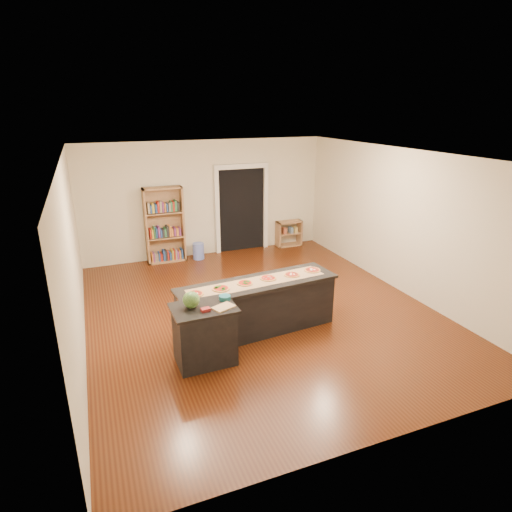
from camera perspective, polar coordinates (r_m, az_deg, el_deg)
name	(u,v)px	position (r m, az deg, el deg)	size (l,w,h in m)	color
room	(260,238)	(7.37, 0.57, 2.45)	(6.00, 7.00, 2.80)	beige
doorway	(242,204)	(10.87, -1.94, 6.92)	(1.40, 0.09, 2.21)	black
kitchen_island	(258,306)	(7.05, 0.20, -6.74)	(2.66, 0.72, 0.88)	black
side_counter	(205,334)	(6.28, -6.87, -10.35)	(0.89, 0.65, 0.89)	black
bookshelf	(165,225)	(10.29, -12.08, 4.04)	(0.90, 0.32, 1.79)	#A97D52
low_shelf	(289,233)	(11.42, 4.41, 3.02)	(0.68, 0.29, 0.68)	#A97D52
waste_bin	(198,251)	(10.52, -7.69, 0.66)	(0.27, 0.27, 0.40)	#627ADB
kraft_paper	(258,282)	(6.87, 0.21, -3.47)	(2.31, 0.42, 0.00)	#A58355
watermelon	(191,300)	(6.03, -8.63, -5.79)	(0.24, 0.24, 0.24)	#144214
cutting_board	(223,307)	(6.02, -4.36, -6.82)	(0.30, 0.20, 0.02)	tan
package_red	(205,310)	(5.95, -6.75, -7.11)	(0.12, 0.09, 0.04)	maroon
package_teal	(225,298)	(6.25, -4.19, -5.55)	(0.17, 0.17, 0.06)	#195966
pizza_a	(195,294)	(6.49, -8.19, -5.01)	(0.26, 0.26, 0.02)	#C3854B
pizza_b	(221,288)	(6.62, -4.72, -4.33)	(0.30, 0.30, 0.02)	#C3854B
pizza_c	(245,283)	(6.80, -1.48, -3.62)	(0.25, 0.25, 0.02)	#C3854B
pizza_d	(268,278)	(6.99, 1.62, -2.96)	(0.27, 0.27, 0.02)	#C3854B
pizza_e	(292,275)	(7.15, 4.80, -2.49)	(0.25, 0.25, 0.02)	#C3854B
pizza_f	(312,270)	(7.39, 7.50, -1.86)	(0.29, 0.29, 0.02)	#C3854B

